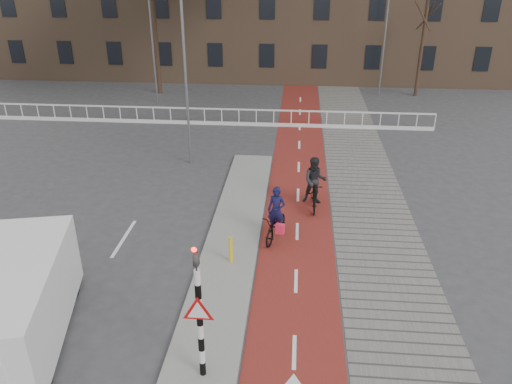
{
  "coord_description": "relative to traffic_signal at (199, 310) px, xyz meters",
  "views": [
    {
      "loc": [
        1.37,
        -10.5,
        8.9
      ],
      "look_at": [
        0.03,
        5.0,
        1.5
      ],
      "focal_mm": 35.0,
      "sensor_mm": 36.0,
      "label": 1
    }
  ],
  "objects": [
    {
      "name": "ground",
      "position": [
        0.6,
        2.02,
        -1.99
      ],
      "size": [
        120.0,
        120.0,
        0.0
      ],
      "primitive_type": "plane",
      "color": "#38383A",
      "rests_on": "ground"
    },
    {
      "name": "streetlight_near",
      "position": [
        -2.99,
        13.06,
        2.28
      ],
      "size": [
        0.12,
        0.12,
        8.54
      ],
      "primitive_type": "cylinder",
      "color": "slate",
      "rests_on": "ground"
    },
    {
      "name": "streetlight_right",
      "position": [
        7.61,
        26.93,
        2.12
      ],
      "size": [
        0.12,
        0.12,
        8.21
      ],
      "primitive_type": "cylinder",
      "color": "slate",
      "rests_on": "ground"
    },
    {
      "name": "bike_lane",
      "position": [
        2.1,
        12.02,
        -1.98
      ],
      "size": [
        2.5,
        60.0,
        0.01
      ],
      "primitive_type": "cube",
      "color": "maroon",
      "rests_on": "ground"
    },
    {
      "name": "streetlight_left",
      "position": [
        -7.38,
        23.38,
        2.28
      ],
      "size": [
        0.12,
        0.12,
        8.54
      ],
      "primitive_type": "cylinder",
      "color": "slate",
      "rests_on": "ground"
    },
    {
      "name": "curb_island",
      "position": [
        -0.1,
        6.02,
        -1.93
      ],
      "size": [
        1.8,
        16.0,
        0.12
      ],
      "primitive_type": "cube",
      "color": "gray",
      "rests_on": "ground"
    },
    {
      "name": "bollard",
      "position": [
        0.03,
        4.75,
        -1.43
      ],
      "size": [
        0.12,
        0.12,
        0.87
      ],
      "primitive_type": "cylinder",
      "color": "yellow",
      "rests_on": "curb_island"
    },
    {
      "name": "railing",
      "position": [
        -4.4,
        19.02,
        -1.68
      ],
      "size": [
        28.0,
        0.1,
        0.99
      ],
      "color": "silver",
      "rests_on": "ground"
    },
    {
      "name": "van",
      "position": [
        -4.76,
        0.88,
        -0.84
      ],
      "size": [
        3.13,
        5.42,
        2.19
      ],
      "rotation": [
        0.0,
        0.0,
        0.23
      ],
      "color": "silver",
      "rests_on": "ground"
    },
    {
      "name": "tree_right",
      "position": [
        10.11,
        26.82,
        1.24
      ],
      "size": [
        0.22,
        0.22,
        6.46
      ],
      "primitive_type": "cylinder",
      "color": "#301E15",
      "rests_on": "ground"
    },
    {
      "name": "traffic_signal",
      "position": [
        0.0,
        0.0,
        0.0
      ],
      "size": [
        0.8,
        0.8,
        3.68
      ],
      "color": "black",
      "rests_on": "curb_island"
    },
    {
      "name": "cyclist_far",
      "position": [
        2.71,
        8.91,
        -1.12
      ],
      "size": [
        0.9,
        1.96,
        2.08
      ],
      "rotation": [
        0.0,
        0.0,
        0.01
      ],
      "color": "black",
      "rests_on": "bike_lane"
    },
    {
      "name": "sidewalk",
      "position": [
        4.9,
        12.02,
        -1.98
      ],
      "size": [
        3.0,
        60.0,
        0.01
      ],
      "primitive_type": "cube",
      "color": "slate",
      "rests_on": "ground"
    },
    {
      "name": "cyclist_near",
      "position": [
        1.37,
        6.48,
        -1.34
      ],
      "size": [
        1.14,
        1.95,
        1.93
      ],
      "rotation": [
        0.0,
        0.0,
        -0.29
      ],
      "color": "black",
      "rests_on": "bike_lane"
    },
    {
      "name": "tree_mid",
      "position": [
        -7.88,
        25.96,
        2.32
      ],
      "size": [
        0.3,
        0.3,
        8.62
      ],
      "primitive_type": "cylinder",
      "color": "#301E15",
      "rests_on": "ground"
    }
  ]
}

